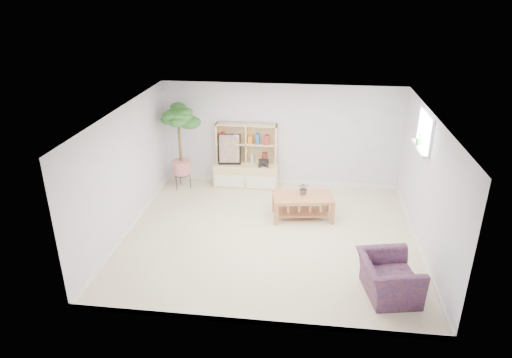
# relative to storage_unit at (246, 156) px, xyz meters

# --- Properties ---
(floor) EXTENTS (5.50, 5.00, 0.01)m
(floor) POSITION_rel_storage_unit_xyz_m (0.77, -2.24, -0.75)
(floor) COLOR beige
(floor) RESTS_ON ground
(ceiling) EXTENTS (5.50, 5.00, 0.01)m
(ceiling) POSITION_rel_storage_unit_xyz_m (0.77, -2.24, 1.65)
(ceiling) COLOR silver
(ceiling) RESTS_ON walls
(walls) EXTENTS (5.51, 5.01, 2.40)m
(walls) POSITION_rel_storage_unit_xyz_m (0.77, -2.24, 0.45)
(walls) COLOR silver
(walls) RESTS_ON floor
(baseboard) EXTENTS (5.50, 5.00, 0.10)m
(baseboard) POSITION_rel_storage_unit_xyz_m (0.77, -2.24, -0.70)
(baseboard) COLOR white
(baseboard) RESTS_ON floor
(window) EXTENTS (0.10, 0.98, 0.68)m
(window) POSITION_rel_storage_unit_xyz_m (3.50, -1.64, 1.25)
(window) COLOR silver
(window) RESTS_ON walls
(window_sill) EXTENTS (0.14, 1.00, 0.04)m
(window_sill) POSITION_rel_storage_unit_xyz_m (3.44, -1.64, 0.93)
(window_sill) COLOR white
(window_sill) RESTS_ON walls
(storage_unit) EXTENTS (1.50, 0.51, 1.50)m
(storage_unit) POSITION_rel_storage_unit_xyz_m (0.00, 0.00, 0.00)
(storage_unit) COLOR #DFBD6C
(storage_unit) RESTS_ON floor
(poster) EXTENTS (0.53, 0.18, 0.72)m
(poster) POSITION_rel_storage_unit_xyz_m (-0.38, -0.05, 0.17)
(poster) COLOR #F5AA0B
(poster) RESTS_ON storage_unit
(toy_truck) EXTENTS (0.34, 0.25, 0.17)m
(toy_truck) POSITION_rel_storage_unit_xyz_m (0.42, -0.10, -0.10)
(toy_truck) COLOR black
(toy_truck) RESTS_ON storage_unit
(coffee_table) EXTENTS (1.29, 0.83, 0.49)m
(coffee_table) POSITION_rel_storage_unit_xyz_m (1.37, -1.43, -0.50)
(coffee_table) COLOR #A76336
(coffee_table) RESTS_ON floor
(table_plant) EXTENTS (0.25, 0.22, 0.27)m
(table_plant) POSITION_rel_storage_unit_xyz_m (1.38, -1.35, -0.13)
(table_plant) COLOR #166A27
(table_plant) RESTS_ON coffee_table
(floor_tree) EXTENTS (0.75, 0.75, 1.99)m
(floor_tree) POSITION_rel_storage_unit_xyz_m (-1.47, -0.30, 0.25)
(floor_tree) COLOR #164019
(floor_tree) RESTS_ON floor
(armchair) EXTENTS (1.00, 1.10, 0.71)m
(armchair) POSITION_rel_storage_unit_xyz_m (2.75, -3.79, -0.40)
(armchair) COLOR navy
(armchair) RESTS_ON floor
(sill_plant) EXTENTS (0.17, 0.16, 0.26)m
(sill_plant) POSITION_rel_storage_unit_xyz_m (3.44, -1.53, 1.08)
(sill_plant) COLOR #164019
(sill_plant) RESTS_ON window_sill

